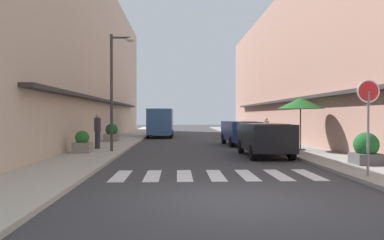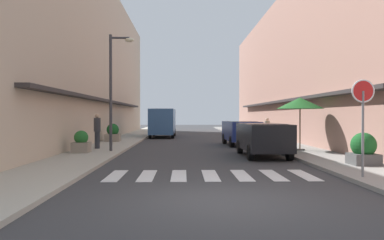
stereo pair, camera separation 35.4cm
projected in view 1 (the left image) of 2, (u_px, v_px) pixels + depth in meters
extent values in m
plane|color=#38383A|center=(194.00, 142.00, 25.99)|extent=(98.10, 98.10, 0.00)
cube|color=#ADA899|center=(120.00, 141.00, 25.79)|extent=(2.54, 62.43, 0.12)
cube|color=gray|center=(267.00, 141.00, 26.18)|extent=(2.54, 62.43, 0.12)
cube|color=#C6B299|center=(69.00, 58.00, 26.81)|extent=(5.00, 42.13, 11.71)
cube|color=#332D2D|center=(108.00, 102.00, 26.95)|extent=(0.50, 29.49, 0.16)
cube|color=#A87A6B|center=(315.00, 67.00, 27.50)|extent=(5.00, 42.13, 10.63)
cube|color=#332D2D|center=(277.00, 102.00, 27.42)|extent=(0.50, 29.49, 0.16)
cube|color=silver|center=(121.00, 176.00, 11.42)|extent=(0.45, 2.20, 0.01)
cube|color=silver|center=(153.00, 176.00, 11.46)|extent=(0.45, 2.20, 0.01)
cube|color=silver|center=(184.00, 175.00, 11.49)|extent=(0.45, 2.20, 0.01)
cube|color=silver|center=(216.00, 175.00, 11.53)|extent=(0.45, 2.20, 0.01)
cube|color=silver|center=(247.00, 175.00, 11.57)|extent=(0.45, 2.20, 0.01)
cube|color=silver|center=(278.00, 175.00, 11.60)|extent=(0.45, 2.20, 0.01)
cube|color=silver|center=(309.00, 175.00, 11.64)|extent=(0.45, 2.20, 0.01)
cube|color=black|center=(264.00, 137.00, 16.88)|extent=(1.77, 4.33, 1.13)
cube|color=black|center=(265.00, 130.00, 16.66)|extent=(1.48, 2.42, 0.56)
cylinder|color=black|center=(241.00, 147.00, 18.27)|extent=(0.22, 0.64, 0.64)
cylinder|color=black|center=(274.00, 147.00, 18.34)|extent=(0.22, 0.64, 0.64)
cylinder|color=black|center=(253.00, 152.00, 15.42)|extent=(0.22, 0.64, 0.64)
cylinder|color=black|center=(292.00, 152.00, 15.49)|extent=(0.22, 0.64, 0.64)
cube|color=navy|center=(240.00, 131.00, 23.25)|extent=(1.92, 4.14, 1.13)
cube|color=black|center=(241.00, 126.00, 23.05)|extent=(1.57, 2.34, 0.56)
cylinder|color=black|center=(224.00, 139.00, 24.53)|extent=(0.25, 0.65, 0.64)
cylinder|color=black|center=(248.00, 139.00, 24.66)|extent=(0.25, 0.65, 0.64)
cylinder|color=black|center=(232.00, 142.00, 21.86)|extent=(0.25, 0.65, 0.64)
cylinder|color=black|center=(259.00, 141.00, 21.99)|extent=(0.25, 0.65, 0.64)
cube|color=#33598C|center=(161.00, 121.00, 31.81)|extent=(2.01, 5.42, 2.03)
cube|color=black|center=(161.00, 112.00, 31.53)|extent=(1.67, 3.04, 0.56)
cylinder|color=black|center=(152.00, 133.00, 33.57)|extent=(0.23, 0.64, 0.64)
cylinder|color=black|center=(172.00, 133.00, 33.62)|extent=(0.23, 0.64, 0.64)
cylinder|color=black|center=(148.00, 135.00, 30.01)|extent=(0.23, 0.64, 0.64)
cylinder|color=black|center=(171.00, 135.00, 30.06)|extent=(0.23, 0.64, 0.64)
cylinder|color=slate|center=(368.00, 134.00, 10.64)|extent=(0.07, 0.07, 2.37)
cylinder|color=red|center=(368.00, 91.00, 10.62)|extent=(0.64, 0.03, 0.64)
torus|color=white|center=(368.00, 91.00, 10.62)|extent=(0.65, 0.05, 0.65)
cylinder|color=#38383D|center=(112.00, 93.00, 18.21)|extent=(0.14, 0.14, 5.56)
cylinder|color=#38383D|center=(121.00, 38.00, 18.20)|extent=(0.90, 0.10, 0.10)
ellipsoid|color=beige|center=(130.00, 40.00, 18.21)|extent=(0.44, 0.28, 0.20)
cylinder|color=#262626|center=(300.00, 149.00, 18.74)|extent=(0.48, 0.48, 0.06)
cylinder|color=#4C3823|center=(300.00, 127.00, 18.72)|extent=(0.06, 0.06, 2.30)
cone|color=#19511E|center=(301.00, 103.00, 18.71)|extent=(2.27, 2.27, 0.55)
cube|color=#4C4C4C|center=(366.00, 159.00, 13.24)|extent=(0.89, 0.89, 0.38)
sphere|color=#195623|center=(366.00, 145.00, 13.23)|extent=(0.86, 0.86, 0.86)
cube|color=gray|center=(82.00, 148.00, 17.41)|extent=(0.77, 0.77, 0.47)
sphere|color=#236628|center=(82.00, 138.00, 17.41)|extent=(0.64, 0.64, 0.64)
cube|color=gray|center=(112.00, 138.00, 25.03)|extent=(0.95, 0.95, 0.48)
sphere|color=#195623|center=(112.00, 130.00, 25.02)|extent=(0.80, 0.80, 0.80)
cylinder|color=#282B33|center=(266.00, 136.00, 24.02)|extent=(0.26, 0.26, 0.76)
cylinder|color=tan|center=(266.00, 126.00, 24.01)|extent=(0.34, 0.34, 0.60)
sphere|color=tan|center=(266.00, 119.00, 24.01)|extent=(0.21, 0.21, 0.21)
cylinder|color=#282B33|center=(98.00, 140.00, 19.48)|extent=(0.26, 0.26, 0.87)
cylinder|color=#333338|center=(97.00, 125.00, 19.47)|extent=(0.34, 0.34, 0.69)
sphere|color=tan|center=(97.00, 116.00, 19.47)|extent=(0.24, 0.24, 0.24)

